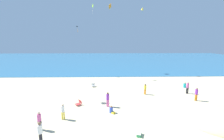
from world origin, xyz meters
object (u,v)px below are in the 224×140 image
at_px(kite_orange, 110,6).
at_px(kite_black, 77,26).
at_px(person_0, 40,131).
at_px(person_5, 188,87).
at_px(beach_chair_near_camera, 79,103).
at_px(person_7, 63,111).
at_px(person_8, 185,85).
at_px(kite_lime, 93,6).
at_px(person_2, 111,110).
at_px(cooler_box, 139,134).
at_px(person_1, 145,88).
at_px(person_6, 108,98).
at_px(person_4, 196,93).
at_px(beach_chair_far_left, 93,85).
at_px(person_3, 39,119).
at_px(kite_yellow, 142,9).

distance_m(kite_orange, kite_black, 8.52).
height_order(person_0, kite_black, kite_black).
height_order(person_5, kite_black, kite_black).
distance_m(beach_chair_near_camera, person_7, 3.17).
relative_size(person_8, kite_lime, 0.46).
bearing_deg(beach_chair_near_camera, person_2, 107.51).
distance_m(cooler_box, person_7, 6.68).
bearing_deg(cooler_box, person_1, 73.99).
bearing_deg(person_5, person_8, -24.72).
bearing_deg(person_0, person_2, 174.62).
xyz_separation_m(person_6, kite_black, (-5.92, 15.94, 8.69)).
bearing_deg(person_5, person_4, 170.34).
height_order(kite_orange, kite_lime, kite_orange).
xyz_separation_m(person_8, kite_black, (-17.29, 9.40, 9.29)).
xyz_separation_m(person_2, kite_lime, (-3.02, 15.60, 12.67)).
bearing_deg(kite_black, cooler_box, -68.73).
relative_size(beach_chair_far_left, person_3, 0.52).
distance_m(person_4, person_6, 10.22).
bearing_deg(kite_black, person_5, -36.56).
relative_size(person_0, person_6, 1.02).
bearing_deg(kite_black, beach_chair_near_camera, -79.63).
bearing_deg(kite_black, person_2, -70.16).
bearing_deg(kite_yellow, person_2, -109.66).
relative_size(cooler_box, kite_orange, 0.42).
distance_m(person_7, person_8, 17.78).
height_order(person_5, kite_yellow, kite_yellow).
height_order(person_2, kite_yellow, kite_yellow).
distance_m(person_0, person_5, 17.68).
bearing_deg(person_7, person_4, 87.87).
xyz_separation_m(cooler_box, person_8, (9.11, 11.62, 0.17)).
relative_size(person_0, kite_yellow, 1.31).
bearing_deg(person_8, person_5, -158.98).
bearing_deg(kite_yellow, kite_black, -175.83).
height_order(person_4, person_6, person_6).
relative_size(person_1, person_8, 1.72).
distance_m(person_0, person_7, 3.32).
distance_m(person_7, kite_yellow, 25.40).
bearing_deg(person_1, person_7, 3.23).
distance_m(person_6, kite_yellow, 21.94).
relative_size(person_0, person_7, 1.13).
bearing_deg(kite_lime, kite_orange, 58.77).
xyz_separation_m(person_0, person_4, (14.53, 7.25, -0.04)).
relative_size(person_7, kite_yellow, 1.16).
height_order(person_4, kite_lime, kite_lime).
distance_m(person_5, kite_black, 22.05).
xyz_separation_m(person_0, kite_yellow, (11.31, 22.72, 12.19)).
bearing_deg(kite_black, person_8, -28.53).
distance_m(person_0, kite_black, 23.49).
xyz_separation_m(person_6, kite_orange, (0.48, 19.35, 13.17)).
height_order(beach_chair_far_left, person_5, person_5).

